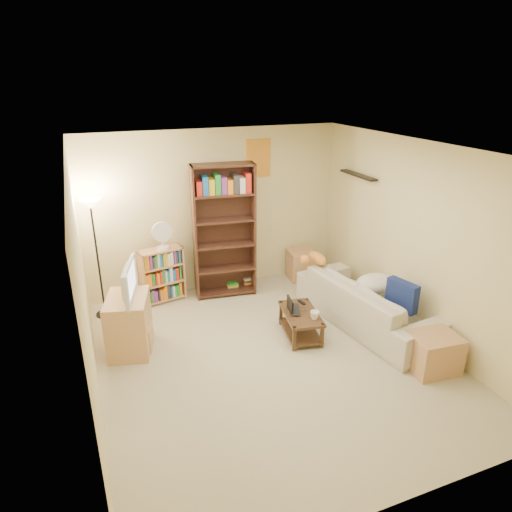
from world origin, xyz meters
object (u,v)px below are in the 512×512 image
(sofa, at_px, (368,303))
(television, at_px, (124,282))
(tall_bookshelf, at_px, (224,229))
(floor_lamp, at_px, (93,224))
(coffee_table, at_px, (301,322))
(tv_stand, at_px, (129,324))
(end_cabinet, at_px, (433,353))
(short_bookshelf, at_px, (162,275))
(desk_fan, at_px, (162,235))
(laptop, at_px, (298,310))
(side_table, at_px, (301,265))
(tabby_cat, at_px, (315,259))
(mug, at_px, (315,315))

(sofa, relative_size, television, 3.04)
(tall_bookshelf, height_order, floor_lamp, tall_bookshelf)
(coffee_table, height_order, tv_stand, tv_stand)
(sofa, height_order, end_cabinet, sofa)
(short_bookshelf, height_order, desk_fan, desk_fan)
(coffee_table, relative_size, laptop, 2.14)
(television, relative_size, tall_bookshelf, 0.37)
(tall_bookshelf, relative_size, short_bookshelf, 2.45)
(desk_fan, bearing_deg, side_table, -0.05)
(short_bookshelf, relative_size, desk_fan, 1.95)
(tv_stand, distance_m, desk_fan, 1.52)
(laptop, distance_m, short_bookshelf, 2.19)
(side_table, bearing_deg, television, -158.65)
(floor_lamp, bearing_deg, tabby_cat, -14.88)
(mug, bearing_deg, tabby_cat, 61.80)
(coffee_table, relative_size, desk_fan, 1.94)
(tabby_cat, height_order, mug, tabby_cat)
(tabby_cat, height_order, floor_lamp, floor_lamp)
(mug, distance_m, floor_lamp, 3.15)
(tv_stand, bearing_deg, coffee_table, 2.10)
(end_cabinet, bearing_deg, mug, 134.63)
(coffee_table, height_order, television, television)
(floor_lamp, bearing_deg, tall_bookshelf, 0.35)
(laptop, bearing_deg, short_bookshelf, 63.61)
(tabby_cat, height_order, tv_stand, tabby_cat)
(laptop, bearing_deg, side_table, -6.82)
(tabby_cat, height_order, laptop, tabby_cat)
(sofa, xyz_separation_m, side_table, (-0.15, 1.69, -0.08))
(tv_stand, xyz_separation_m, tall_bookshelf, (1.59, 1.06, 0.72))
(tv_stand, relative_size, desk_fan, 1.69)
(television, distance_m, end_cabinet, 3.71)
(tall_bookshelf, bearing_deg, desk_fan, -179.24)
(tall_bookshelf, bearing_deg, mug, -63.72)
(floor_lamp, bearing_deg, sofa, -25.33)
(sofa, bearing_deg, tabby_cat, 18.61)
(tall_bookshelf, bearing_deg, end_cabinet, -52.70)
(tabby_cat, xyz_separation_m, end_cabinet, (0.50, -1.98, -0.50))
(mug, bearing_deg, sofa, 9.74)
(sofa, distance_m, tall_bookshelf, 2.33)
(desk_fan, bearing_deg, coffee_table, -48.76)
(coffee_table, bearing_deg, tv_stand, 177.53)
(laptop, xyz_separation_m, desk_fan, (-1.42, 1.58, 0.71))
(coffee_table, relative_size, end_cabinet, 1.54)
(coffee_table, relative_size, floor_lamp, 0.49)
(tabby_cat, bearing_deg, sofa, -63.69)
(coffee_table, bearing_deg, tall_bookshelf, 119.33)
(laptop, relative_size, television, 0.52)
(sofa, height_order, tv_stand, tv_stand)
(end_cabinet, bearing_deg, short_bookshelf, 131.44)
(side_table, bearing_deg, floor_lamp, -178.06)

